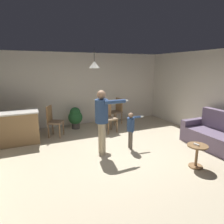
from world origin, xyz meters
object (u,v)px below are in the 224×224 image
(couch_floral, at_px, (217,136))
(kitchen_counter, at_px, (16,128))
(side_table_by_couch, at_px, (197,153))
(person_adult, at_px, (102,115))
(dining_chair_near_wall, at_px, (108,116))
(dining_chair_centre_back, at_px, (53,120))
(dining_chair_by_counter, at_px, (117,110))
(spare_remote_on_table, at_px, (196,145))
(potted_plant_corner, at_px, (75,117))
(person_child, at_px, (131,126))

(couch_floral, xyz_separation_m, kitchen_counter, (-5.03, 2.59, 0.15))
(couch_floral, xyz_separation_m, side_table_by_couch, (-1.36, -0.56, -0.00))
(couch_floral, xyz_separation_m, person_adult, (-3.00, 0.96, 0.69))
(dining_chair_near_wall, relative_size, dining_chair_centre_back, 1.00)
(dining_chair_centre_back, bearing_deg, person_adult, 56.32)
(dining_chair_centre_back, bearing_deg, kitchen_counter, -51.03)
(dining_chair_near_wall, height_order, dining_chair_centre_back, same)
(couch_floral, xyz_separation_m, dining_chair_by_counter, (-1.49, 3.28, 0.21))
(kitchen_counter, distance_m, side_table_by_couch, 4.84)
(couch_floral, xyz_separation_m, spare_remote_on_table, (-1.39, -0.55, 0.21))
(dining_chair_by_counter, relative_size, potted_plant_corner, 1.28)
(kitchen_counter, height_order, dining_chair_by_counter, dining_chair_by_counter)
(spare_remote_on_table, bearing_deg, potted_plant_corner, 114.11)
(person_child, relative_size, dining_chair_by_counter, 1.00)
(person_adult, distance_m, dining_chair_by_counter, 2.81)
(person_adult, bearing_deg, couch_floral, 70.56)
(person_child, height_order, dining_chair_by_counter, person_child)
(spare_remote_on_table, bearing_deg, dining_chair_near_wall, 104.39)
(kitchen_counter, xyz_separation_m, dining_chair_by_counter, (3.54, 0.70, 0.07))
(dining_chair_near_wall, relative_size, potted_plant_corner, 1.28)
(couch_floral, height_order, dining_chair_by_counter, same)
(side_table_by_couch, height_order, person_child, person_child)
(person_adult, bearing_deg, kitchen_counter, -130.63)
(spare_remote_on_table, bearing_deg, person_child, 117.79)
(couch_floral, relative_size, person_child, 1.79)
(dining_chair_near_wall, bearing_deg, person_adult, 50.20)
(person_adult, xyz_separation_m, dining_chair_centre_back, (-0.96, 1.82, -0.47))
(person_adult, bearing_deg, dining_chair_by_counter, 145.20)
(kitchen_counter, bearing_deg, dining_chair_near_wall, -1.61)
(person_child, bearing_deg, couch_floral, 71.54)
(dining_chair_by_counter, bearing_deg, potted_plant_corner, 75.11)
(kitchen_counter, relative_size, dining_chair_near_wall, 1.26)
(dining_chair_centre_back, distance_m, spare_remote_on_table, 4.21)
(couch_floral, xyz_separation_m, person_child, (-2.18, 0.94, 0.29))
(side_table_by_couch, height_order, potted_plant_corner, potted_plant_corner)
(potted_plant_corner, height_order, spare_remote_on_table, potted_plant_corner)
(dining_chair_near_wall, distance_m, spare_remote_on_table, 3.16)
(potted_plant_corner, bearing_deg, side_table_by_couch, -65.48)
(couch_floral, height_order, dining_chair_centre_back, same)
(dining_chair_centre_back, height_order, spare_remote_on_table, dining_chair_centre_back)
(kitchen_counter, distance_m, person_child, 3.29)
(person_child, xyz_separation_m, dining_chair_centre_back, (-1.78, 1.84, -0.08))
(spare_remote_on_table, bearing_deg, kitchen_counter, 139.20)
(person_adult, distance_m, potted_plant_corner, 2.44)
(kitchen_counter, height_order, dining_chair_centre_back, dining_chair_centre_back)
(couch_floral, xyz_separation_m, potted_plant_corner, (-3.13, 3.32, 0.10))
(person_child, bearing_deg, side_table_by_couch, 33.65)
(dining_chair_centre_back, relative_size, spare_remote_on_table, 7.69)
(kitchen_counter, bearing_deg, spare_remote_on_table, -40.80)
(kitchen_counter, bearing_deg, dining_chair_by_counter, 11.16)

